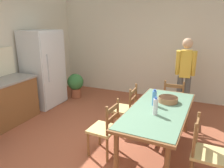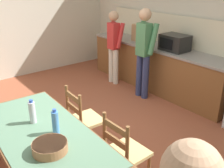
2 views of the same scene
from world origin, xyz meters
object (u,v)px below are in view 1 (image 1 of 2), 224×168
(chair_head_end, at_px, (173,101))
(chair_side_far_right, at_px, (126,109))
(chair_side_near_left, at_px, (205,153))
(person_by_table, at_px, (185,72))
(bottle_off_centre, at_px, (154,98))
(potted_plant, at_px, (76,84))
(serving_bowl, at_px, (168,99))
(dining_table, at_px, (159,113))
(refrigerator, at_px, (44,69))
(bottle_near_centre, at_px, (155,107))
(chair_side_far_left, at_px, (105,129))

(chair_head_end, distance_m, chair_side_far_right, 1.10)
(chair_side_near_left, height_order, person_by_table, person_by_table)
(chair_side_near_left, bearing_deg, bottle_off_centre, 57.57)
(person_by_table, distance_m, potted_plant, 2.86)
(serving_bowl, bearing_deg, dining_table, 167.29)
(refrigerator, relative_size, dining_table, 0.94)
(chair_side_far_right, height_order, potted_plant, chair_side_far_right)
(person_by_table, bearing_deg, refrigerator, -78.62)
(bottle_near_centre, bearing_deg, dining_table, -1.84)
(chair_side_far_right, bearing_deg, potted_plant, -122.92)
(chair_head_end, bearing_deg, refrigerator, 2.27)
(serving_bowl, height_order, potted_plant, serving_bowl)
(bottle_near_centre, height_order, bottle_off_centre, same)
(bottle_off_centre, bearing_deg, person_by_table, -9.29)
(refrigerator, xyz_separation_m, chair_side_near_left, (-1.38, -3.77, -0.48))
(bottle_near_centre, height_order, person_by_table, person_by_table)
(chair_side_far_right, bearing_deg, bottle_off_centre, 57.95)
(person_by_table, bearing_deg, chair_side_near_left, 9.40)
(bottle_off_centre, distance_m, serving_bowl, 0.31)
(potted_plant, bearing_deg, chair_head_end, -98.09)
(bottle_off_centre, bearing_deg, serving_bowl, -37.47)
(serving_bowl, bearing_deg, bottle_near_centre, 171.77)
(refrigerator, xyz_separation_m, serving_bowl, (-0.59, -3.13, -0.12))
(bottle_off_centre, height_order, person_by_table, person_by_table)
(dining_table, height_order, bottle_near_centre, bottle_near_centre)
(chair_side_far_left, bearing_deg, bottle_near_centre, 106.16)
(serving_bowl, relative_size, chair_side_far_right, 0.35)
(dining_table, relative_size, chair_head_end, 2.16)
(chair_head_end, bearing_deg, serving_bowl, 88.08)
(refrigerator, height_order, chair_side_far_right, refrigerator)
(dining_table, distance_m, potted_plant, 3.11)
(refrigerator, height_order, chair_head_end, refrigerator)
(refrigerator, bearing_deg, potted_plant, -31.01)
(potted_plant, bearing_deg, chair_side_near_left, -122.16)
(serving_bowl, bearing_deg, person_by_table, -3.82)
(bottle_near_centre, height_order, chair_side_near_left, bottle_near_centre)
(refrigerator, xyz_separation_m, chair_side_far_right, (-0.46, -2.34, -0.48))
(dining_table, distance_m, chair_side_near_left, 0.88)
(bottle_off_centre, height_order, serving_bowl, bottle_off_centre)
(chair_head_end, relative_size, chair_side_near_left, 1.00)
(chair_head_end, distance_m, potted_plant, 2.70)
(bottle_near_centre, bearing_deg, chair_side_far_right, 45.04)
(dining_table, height_order, chair_side_far_left, chair_side_far_left)
(refrigerator, relative_size, chair_head_end, 2.03)
(dining_table, distance_m, serving_bowl, 0.37)
(chair_head_end, xyz_separation_m, chair_side_far_left, (-1.67, 0.78, 0.00))
(chair_side_far_right, bearing_deg, chair_side_far_left, -3.14)
(bottle_near_centre, relative_size, person_by_table, 0.16)
(dining_table, bearing_deg, chair_side_far_left, 119.18)
(bottle_off_centre, distance_m, person_by_table, 1.73)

